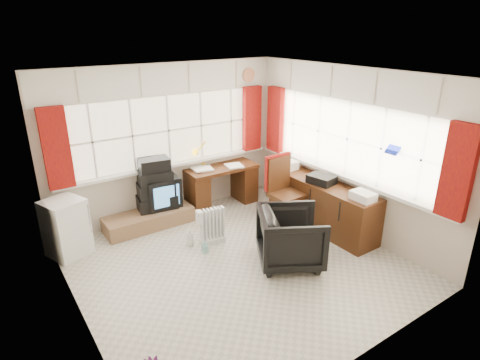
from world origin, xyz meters
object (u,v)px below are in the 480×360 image
(task_chair, at_px, (282,189))
(credenza, at_px, (321,203))
(desk_lamp, at_px, (203,149))
(radiator, at_px, (212,229))
(mini_fridge, at_px, (66,228))
(office_chair, at_px, (291,237))
(tv_bench, at_px, (149,219))
(desk, at_px, (220,183))
(crt_tv, at_px, (161,191))

(task_chair, relative_size, credenza, 0.58)
(desk_lamp, height_order, radiator, desk_lamp)
(task_chair, distance_m, radiator, 1.27)
(mini_fridge, bearing_deg, office_chair, -38.51)
(tv_bench, bearing_deg, office_chair, -60.49)
(credenza, distance_m, tv_bench, 2.75)
(desk, relative_size, tv_bench, 0.91)
(desk, relative_size, desk_lamp, 2.97)
(radiator, distance_m, credenza, 1.78)
(task_chair, height_order, mini_fridge, task_chair)
(credenza, bearing_deg, radiator, 163.39)
(office_chair, height_order, tv_bench, office_chair)
(desk, bearing_deg, radiator, -126.90)
(office_chair, bearing_deg, credenza, -33.65)
(tv_bench, distance_m, crt_tv, 0.49)
(office_chair, height_order, credenza, credenza)
(radiator, height_order, credenza, credenza)
(desk_lamp, height_order, credenza, desk_lamp)
(task_chair, distance_m, credenza, 0.67)
(task_chair, height_order, radiator, task_chair)
(desk, distance_m, desk_lamp, 0.69)
(office_chair, xyz_separation_m, tv_bench, (-1.17, 2.07, -0.26))
(tv_bench, distance_m, mini_fridge, 1.29)
(office_chair, bearing_deg, tv_bench, 59.54)
(office_chair, distance_m, radiator, 1.22)
(desk_lamp, xyz_separation_m, crt_tv, (-0.88, -0.14, -0.53))
(office_chair, bearing_deg, crt_tv, 51.84)
(mini_fridge, bearing_deg, desk, 4.80)
(office_chair, xyz_separation_m, crt_tv, (-0.88, 2.20, 0.12))
(desk, xyz_separation_m, radiator, (-0.82, -1.09, -0.18))
(desk, bearing_deg, credenza, -61.11)
(desk_lamp, distance_m, mini_fridge, 2.53)
(crt_tv, bearing_deg, radiator, -75.94)
(desk_lamp, relative_size, task_chair, 0.37)
(desk, height_order, office_chair, office_chair)
(desk, distance_m, mini_fridge, 2.66)
(credenza, bearing_deg, tv_bench, 146.30)
(task_chair, relative_size, tv_bench, 0.83)
(desk, bearing_deg, crt_tv, 177.36)
(office_chair, height_order, radiator, office_chair)
(radiator, distance_m, mini_fridge, 2.03)
(desk_lamp, relative_size, tv_bench, 0.31)
(task_chair, bearing_deg, mini_fridge, 161.74)
(mini_fridge, bearing_deg, task_chair, -18.26)
(desk, xyz_separation_m, tv_bench, (-1.40, -0.08, -0.28))
(tv_bench, xyz_separation_m, crt_tv, (0.29, 0.13, 0.38))
(desk, height_order, crt_tv, desk)
(credenza, height_order, mini_fridge, credenza)
(task_chair, bearing_deg, desk_lamp, 113.20)
(radiator, distance_m, crt_tv, 1.21)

